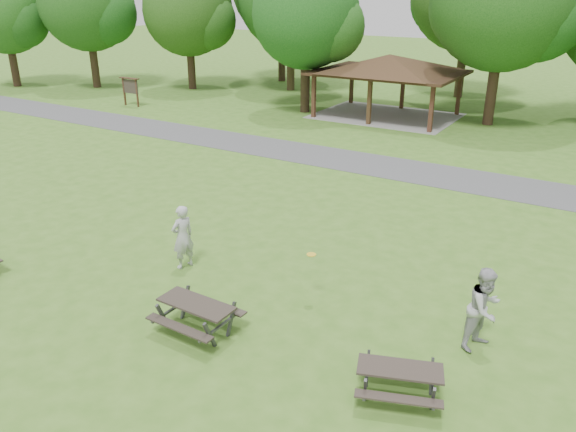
% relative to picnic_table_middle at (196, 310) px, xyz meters
% --- Properties ---
extents(ground, '(160.00, 160.00, 0.00)m').
position_rel_picnic_table_middle_xyz_m(ground, '(-1.28, 0.56, -0.59)').
color(ground, '#3E6B1E').
rests_on(ground, ground).
extents(asphalt_path, '(120.00, 3.20, 0.02)m').
position_rel_picnic_table_middle_xyz_m(asphalt_path, '(-1.28, 14.56, -0.58)').
color(asphalt_path, '#464649').
rests_on(asphalt_path, ground).
extents(pavilion, '(8.60, 7.01, 3.76)m').
position_rel_picnic_table_middle_xyz_m(pavilion, '(-5.28, 24.56, 2.47)').
color(pavilion, '#3B2115').
rests_on(pavilion, ground).
extents(notice_board, '(1.60, 0.30, 1.88)m').
position_rel_picnic_table_middle_xyz_m(notice_board, '(-21.28, 18.56, 0.72)').
color(notice_board, '#372014').
rests_on(notice_board, ground).
extents(tree_row_a, '(7.56, 7.20, 9.97)m').
position_rel_picnic_table_middle_xyz_m(tree_row_a, '(-29.19, 22.59, 5.56)').
color(tree_row_a, black).
rests_on(tree_row_a, ground).
extents(tree_row_b, '(7.14, 6.80, 9.28)m').
position_rel_picnic_table_middle_xyz_m(tree_row_b, '(-22.19, 26.09, 5.07)').
color(tree_row_b, black).
rests_on(tree_row_b, ground).
extents(tree_row_c, '(8.19, 7.80, 10.67)m').
position_rel_picnic_table_middle_xyz_m(tree_row_c, '(-15.18, 29.59, 5.94)').
color(tree_row_c, '#302315').
rests_on(tree_row_c, ground).
extents(tree_row_d, '(6.93, 6.60, 9.27)m').
position_rel_picnic_table_middle_xyz_m(tree_row_d, '(-10.20, 23.09, 5.18)').
color(tree_row_d, black).
rests_on(tree_row_d, ground).
extents(tree_row_e, '(8.40, 8.00, 11.02)m').
position_rel_picnic_table_middle_xyz_m(tree_row_e, '(0.82, 25.59, 6.19)').
color(tree_row_e, '#312016').
rests_on(tree_row_e, ground).
extents(tree_flank_left, '(6.72, 6.40, 8.93)m').
position_rel_picnic_table_middle_xyz_m(tree_flank_left, '(-35.20, 19.59, 4.93)').
color(tree_flank_left, black).
rests_on(tree_flank_left, ground).
extents(picnic_table_middle, '(1.88, 1.53, 0.80)m').
position_rel_picnic_table_middle_xyz_m(picnic_table_middle, '(0.00, 0.00, 0.00)').
color(picnic_table_middle, '#2B241F').
rests_on(picnic_table_middle, ground).
extents(picnic_table_far, '(2.01, 1.81, 0.72)m').
position_rel_picnic_table_middle_xyz_m(picnic_table_far, '(4.89, 0.31, -0.06)').
color(picnic_table_far, '#2C2420').
rests_on(picnic_table_far, ground).
extents(frisbee_in_flight, '(0.25, 0.25, 0.02)m').
position_rel_picnic_table_middle_xyz_m(frisbee_in_flight, '(1.60, 2.63, 0.74)').
color(frisbee_in_flight, gold).
rests_on(frisbee_in_flight, ground).
extents(frisbee_thrower, '(0.62, 0.79, 1.91)m').
position_rel_picnic_table_middle_xyz_m(frisbee_thrower, '(-2.47, 2.37, 0.36)').
color(frisbee_thrower, '#ACACAE').
rests_on(frisbee_thrower, ground).
extents(frisbee_catcher, '(1.04, 1.16, 1.96)m').
position_rel_picnic_table_middle_xyz_m(frisbee_catcher, '(5.84, 2.89, 0.39)').
color(frisbee_catcher, '#A8A8AB').
rests_on(frisbee_catcher, ground).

